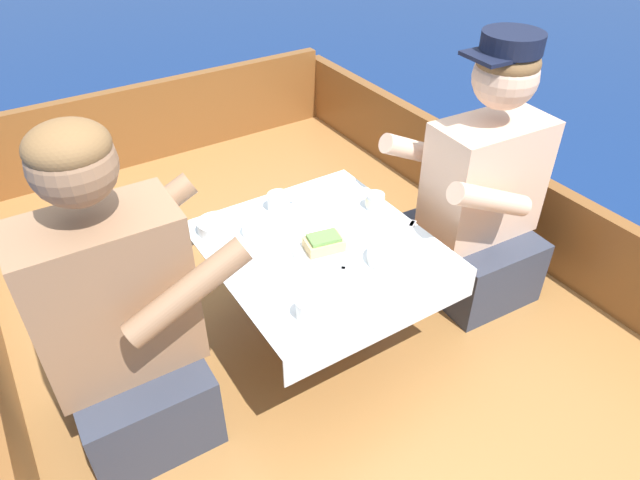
{
  "coord_description": "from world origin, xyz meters",
  "views": [
    {
      "loc": [
        -0.77,
        -1.2,
        1.77
      ],
      "look_at": [
        0.0,
        0.01,
        0.69
      ],
      "focal_mm": 32.0,
      "sensor_mm": 36.0,
      "label": 1
    }
  ],
  "objects_px": {
    "person_port": "(122,324)",
    "tin_can": "(375,201)",
    "person_starboard": "(480,199)",
    "coffee_cup_starboard": "(279,201)",
    "sandwich": "(324,243)",
    "coffee_cup_port": "(309,308)"
  },
  "relations": [
    {
      "from": "person_starboard",
      "to": "coffee_cup_starboard",
      "type": "bearing_deg",
      "value": -22.93
    },
    {
      "from": "coffee_cup_starboard",
      "to": "tin_can",
      "type": "distance_m",
      "value": 0.33
    },
    {
      "from": "person_starboard",
      "to": "coffee_cup_starboard",
      "type": "distance_m",
      "value": 0.72
    },
    {
      "from": "sandwich",
      "to": "coffee_cup_port",
      "type": "relative_size",
      "value": 1.29
    },
    {
      "from": "coffee_cup_port",
      "to": "coffee_cup_starboard",
      "type": "xyz_separation_m",
      "value": [
        0.19,
        0.5,
        0.0
      ]
    },
    {
      "from": "person_port",
      "to": "coffee_cup_port",
      "type": "relative_size",
      "value": 9.85
    },
    {
      "from": "person_port",
      "to": "tin_can",
      "type": "relative_size",
      "value": 14.67
    },
    {
      "from": "coffee_cup_starboard",
      "to": "tin_can",
      "type": "xyz_separation_m",
      "value": [
        0.28,
        -0.17,
        -0.0
      ]
    },
    {
      "from": "person_port",
      "to": "tin_can",
      "type": "height_order",
      "value": "person_port"
    },
    {
      "from": "sandwich",
      "to": "person_port",
      "type": "bearing_deg",
      "value": 176.85
    },
    {
      "from": "person_port",
      "to": "tin_can",
      "type": "distance_m",
      "value": 0.91
    },
    {
      "from": "person_starboard",
      "to": "coffee_cup_starboard",
      "type": "xyz_separation_m",
      "value": [
        -0.64,
        0.32,
        0.04
      ]
    },
    {
      "from": "sandwich",
      "to": "tin_can",
      "type": "distance_m",
      "value": 0.3
    },
    {
      "from": "person_port",
      "to": "sandwich",
      "type": "xyz_separation_m",
      "value": [
        0.63,
        -0.03,
        0.04
      ]
    },
    {
      "from": "sandwich",
      "to": "coffee_cup_starboard",
      "type": "relative_size",
      "value": 1.24
    },
    {
      "from": "person_port",
      "to": "sandwich",
      "type": "distance_m",
      "value": 0.63
    },
    {
      "from": "sandwich",
      "to": "coffee_cup_starboard",
      "type": "distance_m",
      "value": 0.28
    },
    {
      "from": "tin_can",
      "to": "coffee_cup_starboard",
      "type": "bearing_deg",
      "value": 148.92
    },
    {
      "from": "sandwich",
      "to": "coffee_cup_starboard",
      "type": "bearing_deg",
      "value": 90.41
    },
    {
      "from": "coffee_cup_starboard",
      "to": "tin_can",
      "type": "height_order",
      "value": "coffee_cup_starboard"
    },
    {
      "from": "person_starboard",
      "to": "coffee_cup_starboard",
      "type": "height_order",
      "value": "person_starboard"
    },
    {
      "from": "person_starboard",
      "to": "tin_can",
      "type": "height_order",
      "value": "person_starboard"
    }
  ]
}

